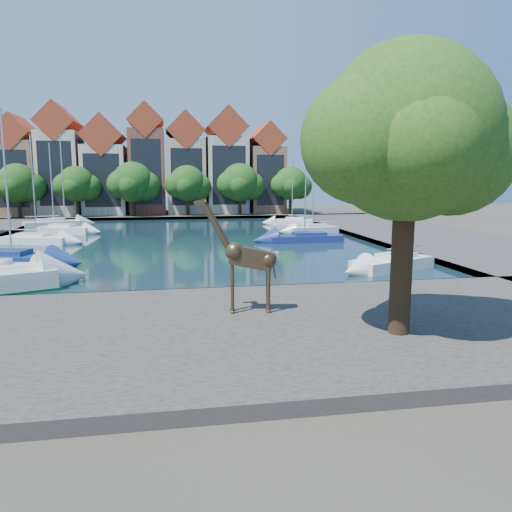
% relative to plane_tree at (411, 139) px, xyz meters
% --- Properties ---
extents(ground, '(160.00, 160.00, 0.00)m').
position_rel_plane_tree_xyz_m(ground, '(-7.62, 9.01, -7.67)').
color(ground, '#38332B').
rests_on(ground, ground).
extents(water_basin, '(38.00, 50.00, 0.08)m').
position_rel_plane_tree_xyz_m(water_basin, '(-7.62, 33.01, -7.63)').
color(water_basin, black).
rests_on(water_basin, ground).
extents(near_quay, '(50.00, 14.00, 0.50)m').
position_rel_plane_tree_xyz_m(near_quay, '(-7.62, 2.01, -7.42)').
color(near_quay, '#45413C').
rests_on(near_quay, ground).
extents(far_quay, '(60.00, 16.00, 0.50)m').
position_rel_plane_tree_xyz_m(far_quay, '(-7.62, 65.01, -7.42)').
color(far_quay, '#45413C').
rests_on(far_quay, ground).
extents(right_quay, '(14.00, 52.00, 0.50)m').
position_rel_plane_tree_xyz_m(right_quay, '(17.38, 33.01, -7.42)').
color(right_quay, '#45413C').
rests_on(right_quay, ground).
extents(plane_tree, '(8.32, 6.40, 10.62)m').
position_rel_plane_tree_xyz_m(plane_tree, '(0.00, 0.00, 0.00)').
color(plane_tree, '#332114').
rests_on(plane_tree, near_quay).
extents(townhouse_west_end, '(5.44, 9.18, 14.93)m').
position_rel_plane_tree_xyz_m(townhouse_west_end, '(-30.62, 64.99, -0.31)').
color(townhouse_west_end, '#88684A').
rests_on(townhouse_west_end, far_quay).
extents(townhouse_west_mid, '(5.94, 9.18, 16.79)m').
position_rel_plane_tree_xyz_m(townhouse_west_mid, '(-24.62, 64.99, 0.56)').
color(townhouse_west_mid, beige).
rests_on(townhouse_west_mid, far_quay).
extents(townhouse_west_inner, '(6.43, 9.18, 15.15)m').
position_rel_plane_tree_xyz_m(townhouse_west_inner, '(-18.12, 64.99, -0.32)').
color(townhouse_west_inner, beige).
rests_on(townhouse_west_inner, far_quay).
extents(townhouse_center, '(5.44, 9.18, 16.93)m').
position_rel_plane_tree_xyz_m(townhouse_center, '(-11.62, 64.99, 0.69)').
color(townhouse_center, brown).
rests_on(townhouse_center, far_quay).
extents(townhouse_east_inner, '(5.94, 9.18, 15.79)m').
position_rel_plane_tree_xyz_m(townhouse_east_inner, '(-5.62, 64.99, 0.06)').
color(townhouse_east_inner, tan).
rests_on(townhouse_east_inner, far_quay).
extents(townhouse_east_mid, '(6.43, 9.18, 16.65)m').
position_rel_plane_tree_xyz_m(townhouse_east_mid, '(0.88, 64.99, 0.43)').
color(townhouse_east_mid, beige).
rests_on(townhouse_east_mid, far_quay).
extents(townhouse_east_end, '(5.44, 9.18, 14.43)m').
position_rel_plane_tree_xyz_m(townhouse_east_end, '(7.38, 64.99, -0.56)').
color(townhouse_east_end, '#8A5E42').
rests_on(townhouse_east_end, far_quay).
extents(far_tree_far_west, '(7.28, 5.60, 7.68)m').
position_rel_plane_tree_xyz_m(far_tree_far_west, '(-29.51, 59.50, -2.49)').
color(far_tree_far_west, '#332114').
rests_on(far_tree_far_west, far_quay).
extents(far_tree_west, '(6.76, 5.20, 7.36)m').
position_rel_plane_tree_xyz_m(far_tree_west, '(-21.52, 59.50, -2.60)').
color(far_tree_west, '#332114').
rests_on(far_tree_west, far_quay).
extents(far_tree_mid_west, '(7.80, 6.00, 8.00)m').
position_rel_plane_tree_xyz_m(far_tree_mid_west, '(-13.51, 59.50, -2.38)').
color(far_tree_mid_west, '#332114').
rests_on(far_tree_mid_west, far_quay).
extents(far_tree_mid_east, '(7.02, 5.40, 7.52)m').
position_rel_plane_tree_xyz_m(far_tree_mid_east, '(-5.52, 59.50, -2.54)').
color(far_tree_mid_east, '#332114').
rests_on(far_tree_mid_east, far_quay).
extents(far_tree_east, '(7.54, 5.80, 7.84)m').
position_rel_plane_tree_xyz_m(far_tree_east, '(2.49, 59.50, -2.43)').
color(far_tree_east, '#332114').
rests_on(far_tree_east, far_quay).
extents(far_tree_far_east, '(6.76, 5.20, 7.36)m').
position_rel_plane_tree_xyz_m(far_tree_far_east, '(10.48, 59.50, -2.60)').
color(far_tree_far_east, '#332114').
rests_on(far_tree_far_east, far_quay).
extents(giraffe_statue, '(3.45, 0.76, 4.92)m').
position_rel_plane_tree_xyz_m(giraffe_statue, '(-5.40, 3.90, -4.75)').
color(giraffe_statue, '#3A2E1D').
rests_on(giraffe_statue, near_quay).
extents(sailboat_left_b, '(7.62, 4.36, 10.89)m').
position_rel_plane_tree_xyz_m(sailboat_left_b, '(-19.62, 20.38, -6.99)').
color(sailboat_left_b, navy).
rests_on(sailboat_left_b, water_basin).
extents(sailboat_left_c, '(6.69, 4.14, 10.07)m').
position_rel_plane_tree_xyz_m(sailboat_left_c, '(-20.82, 32.42, -7.05)').
color(sailboat_left_c, silver).
rests_on(sailboat_left_c, water_basin).
extents(sailboat_left_d, '(6.16, 3.86, 10.81)m').
position_rel_plane_tree_xyz_m(sailboat_left_d, '(-19.85, 40.78, -6.99)').
color(sailboat_left_d, silver).
rests_on(sailboat_left_d, water_basin).
extents(sailboat_left_e, '(7.42, 4.96, 10.30)m').
position_rel_plane_tree_xyz_m(sailboat_left_e, '(-22.60, 48.18, -7.00)').
color(sailboat_left_e, silver).
rests_on(sailboat_left_e, water_basin).
extents(sailboat_right_a, '(6.52, 4.51, 9.80)m').
position_rel_plane_tree_xyz_m(sailboat_right_a, '(6.32, 14.24, -7.00)').
color(sailboat_right_a, silver).
rests_on(sailboat_right_a, water_basin).
extents(sailboat_right_b, '(7.17, 2.69, 9.27)m').
position_rel_plane_tree_xyz_m(sailboat_right_b, '(4.38, 29.39, -7.10)').
color(sailboat_right_b, navy).
rests_on(sailboat_right_b, water_basin).
extents(sailboat_right_c, '(5.81, 2.67, 9.23)m').
position_rel_plane_tree_xyz_m(sailboat_right_c, '(7.38, 36.88, -7.08)').
color(sailboat_right_c, beige).
rests_on(sailboat_right_c, water_basin).
extents(sailboat_right_d, '(5.77, 3.27, 8.64)m').
position_rel_plane_tree_xyz_m(sailboat_right_d, '(7.38, 46.41, -7.07)').
color(sailboat_right_d, white).
rests_on(sailboat_right_d, water_basin).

